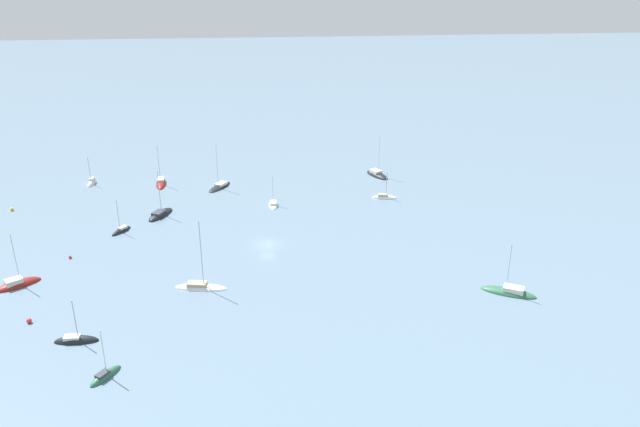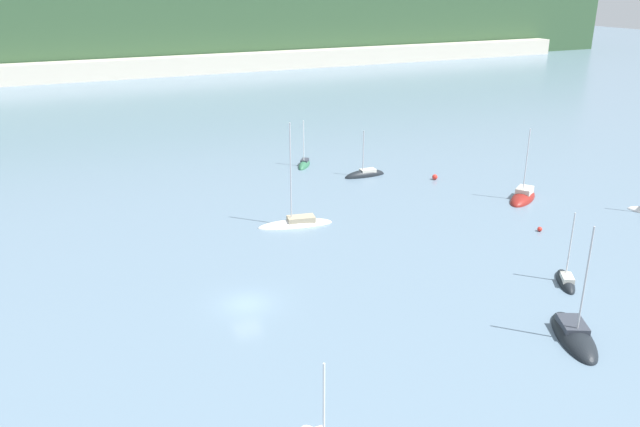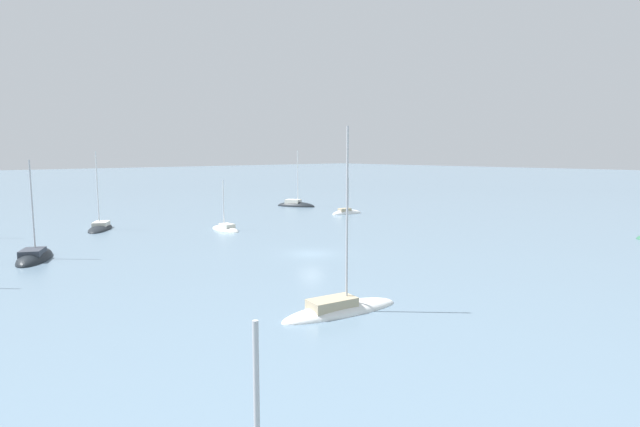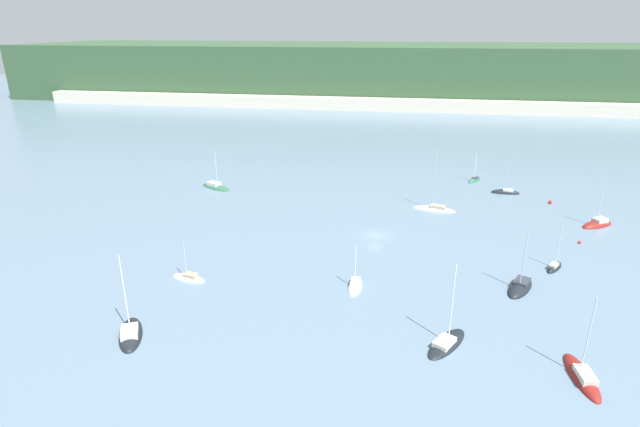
{
  "view_description": "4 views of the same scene",
  "coord_description": "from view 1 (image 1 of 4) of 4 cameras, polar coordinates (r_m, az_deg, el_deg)",
  "views": [
    {
      "loc": [
        0.26,
        105.11,
        50.6
      ],
      "look_at": [
        -10.55,
        -5.85,
        3.36
      ],
      "focal_mm": 35.0,
      "sensor_mm": 36.0,
      "label": 1
    },
    {
      "loc": [
        -14.02,
        -45.99,
        26.31
      ],
      "look_at": [
        13.48,
        14.25,
        1.39
      ],
      "focal_mm": 35.0,
      "sensor_mm": 36.0,
      "label": 2
    },
    {
      "loc": [
        32.83,
        37.55,
        10.27
      ],
      "look_at": [
        -10.66,
        -10.45,
        2.32
      ],
      "focal_mm": 28.0,
      "sensor_mm": 36.0,
      "label": 3
    },
    {
      "loc": [
        3.79,
        -82.69,
        35.32
      ],
      "look_at": [
        -10.06,
        -0.58,
        3.77
      ],
      "focal_mm": 28.0,
      "sensor_mm": 36.0,
      "label": 4
    }
  ],
  "objects": [
    {
      "name": "ground_plane",
      "position": [
        116.65,
        -4.89,
        -2.83
      ],
      "size": [
        600.0,
        600.0,
        0.0
      ],
      "primitive_type": "plane",
      "color": "slate"
    },
    {
      "name": "mooring_buoy_0",
      "position": [
        102.24,
        -25.06,
        -8.87
      ],
      "size": [
        0.76,
        0.76,
        0.76
      ],
      "color": "red",
      "rests_on": "ground_plane"
    },
    {
      "name": "sailboat_10",
      "position": [
        134.34,
        -4.29,
        0.81
      ],
      "size": [
        2.01,
        5.86,
        7.23
      ],
      "rotation": [
        0.0,
        0.0,
        4.7
      ],
      "color": "white",
      "rests_on": "ground_plane"
    },
    {
      "name": "sailboat_11",
      "position": [
        152.31,
        5.24,
        3.51
      ],
      "size": [
        5.83,
        8.09,
        11.45
      ],
      "rotation": [
        0.0,
        0.0,
        2.03
      ],
      "color": "black",
      "rests_on": "ground_plane"
    },
    {
      "name": "sailboat_6",
      "position": [
        127.35,
        -17.7,
        -1.56
      ],
      "size": [
        3.82,
        4.83,
        7.61
      ],
      "rotation": [
        0.0,
        0.0,
        0.99
      ],
      "color": "black",
      "rests_on": "ground_plane"
    },
    {
      "name": "sailboat_1",
      "position": [
        145.87,
        -9.15,
        2.41
      ],
      "size": [
        6.25,
        8.07,
        10.99
      ],
      "rotation": [
        0.0,
        0.0,
        1.03
      ],
      "color": "black",
      "rests_on": "ground_plane"
    },
    {
      "name": "sailboat_3",
      "position": [
        113.72,
        -25.89,
        -5.91
      ],
      "size": [
        7.4,
        6.16,
        10.19
      ],
      "rotation": [
        0.0,
        0.0,
        3.74
      ],
      "color": "maroon",
      "rests_on": "ground_plane"
    },
    {
      "name": "sailboat_5",
      "position": [
        87.2,
        -19.02,
        -13.91
      ],
      "size": [
        4.08,
        4.98,
        7.76
      ],
      "rotation": [
        0.0,
        0.0,
        4.1
      ],
      "color": "#2D6647",
      "rests_on": "ground_plane"
    },
    {
      "name": "mooring_buoy_1",
      "position": [
        119.6,
        -21.88,
        -3.71
      ],
      "size": [
        0.53,
        0.53,
        0.53
      ],
      "color": "red",
      "rests_on": "ground_plane"
    },
    {
      "name": "sailboat_13",
      "position": [
        95.4,
        -21.38,
        -10.82
      ],
      "size": [
        6.22,
        1.88,
        7.54
      ],
      "rotation": [
        0.0,
        0.0,
        3.12
      ],
      "color": "black",
      "rests_on": "ground_plane"
    },
    {
      "name": "sailboat_8",
      "position": [
        150.92,
        -14.34,
        2.68
      ],
      "size": [
        3.01,
        8.3,
        10.44
      ],
      "rotation": [
        0.0,
        0.0,
        1.67
      ],
      "color": "maroon",
      "rests_on": "ground_plane"
    },
    {
      "name": "sailboat_7",
      "position": [
        103.57,
        -10.83,
        -6.66
      ],
      "size": [
        8.89,
        3.76,
        12.57
      ],
      "rotation": [
        0.0,
        0.0,
        2.96
      ],
      "color": "white",
      "rests_on": "ground_plane"
    },
    {
      "name": "sailboat_9",
      "position": [
        155.74,
        -20.13,
        2.6
      ],
      "size": [
        1.66,
        4.98,
        7.59
      ],
      "rotation": [
        0.0,
        0.0,
        1.52
      ],
      "color": "silver",
      "rests_on": "ground_plane"
    },
    {
      "name": "sailboat_4",
      "position": [
        104.8,
        16.89,
        -6.93
      ],
      "size": [
        8.94,
        6.42,
        9.48
      ],
      "rotation": [
        0.0,
        0.0,
        5.79
      ],
      "color": "#2D6647",
      "rests_on": "ground_plane"
    },
    {
      "name": "sailboat_0",
      "position": [
        138.54,
        5.91,
        1.45
      ],
      "size": [
        5.82,
        2.89,
        6.78
      ],
      "rotation": [
        0.0,
        0.0,
        2.93
      ],
      "color": "white",
      "rests_on": "ground_plane"
    },
    {
      "name": "sailboat_12",
      "position": [
        132.79,
        -14.37,
        -0.16
      ],
      "size": [
        5.78,
        7.91,
        10.56
      ],
      "rotation": [
        0.0,
        0.0,
        4.24
      ],
      "color": "black",
      "rests_on": "ground_plane"
    },
    {
      "name": "mooring_buoy_2",
      "position": [
        146.17,
        -26.34,
        0.36
      ],
      "size": [
        0.7,
        0.7,
        0.7
      ],
      "color": "yellow",
      "rests_on": "ground_plane"
    }
  ]
}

